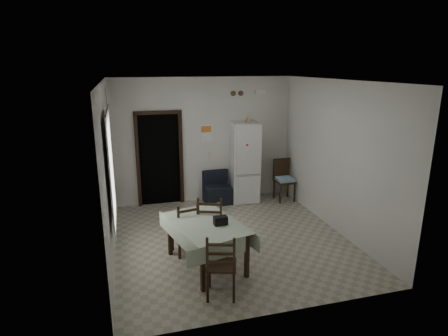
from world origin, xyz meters
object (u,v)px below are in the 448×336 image
corner_chair (285,180)px  dining_chair_far_left (185,228)px  dining_table (206,244)px  fridge (244,162)px  dining_chair_far_right (211,223)px  navy_seat (217,188)px  dining_chair_near_head (221,264)px

corner_chair → dining_chair_far_left: corner_chair is taller
dining_table → dining_chair_far_left: (-0.26, 0.52, 0.09)m
fridge → dining_chair_far_left: fridge is taller
dining_table → dining_chair_far_right: dining_chair_far_right is taller
corner_chair → dining_table: corner_chair is taller
navy_seat → dining_table: size_ratio=0.51×
dining_table → dining_chair_far_right: (0.20, 0.49, 0.14)m
navy_seat → corner_chair: (1.59, -0.25, 0.13)m
fridge → dining_table: (-1.55, -2.73, -0.57)m
dining_table → dining_chair_far_left: size_ratio=1.54×
fridge → dining_chair_far_right: fridge is taller
navy_seat → dining_table: (-0.89, -2.73, 0.01)m
fridge → dining_chair_near_head: (-1.52, -3.59, -0.46)m
corner_chair → dining_chair_far_left: bearing=-145.3°
navy_seat → dining_chair_near_head: size_ratio=0.76×
navy_seat → dining_chair_far_left: 2.50m
dining_chair_far_right → dining_chair_far_left: bearing=16.8°
dining_chair_far_right → dining_chair_near_head: dining_chair_far_right is taller
corner_chair → dining_chair_near_head: corner_chair is taller
dining_table → fridge: bearing=46.1°
dining_chair_near_head → corner_chair: bearing=-109.1°
corner_chair → navy_seat: bearing=170.0°
dining_chair_near_head → dining_chair_far_right: bearing=-80.2°
navy_seat → dining_chair_far_left: bearing=-119.3°
dining_chair_far_left → dining_chair_far_right: (0.45, -0.03, 0.05)m
fridge → dining_chair_far_left: size_ratio=2.02×
corner_chair → dining_chair_near_head: (-2.46, -3.33, -0.01)m
fridge → dining_table: size_ratio=1.31×
fridge → dining_table: fridge is taller
dining_table → dining_chair_near_head: (0.02, -0.85, 0.11)m
navy_seat → dining_chair_far_right: 2.35m
dining_chair_far_left → fridge: bearing=-140.7°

